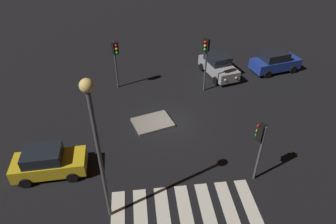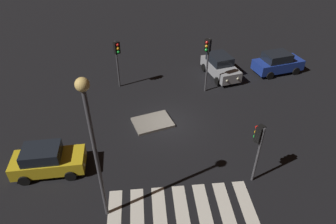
% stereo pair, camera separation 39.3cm
% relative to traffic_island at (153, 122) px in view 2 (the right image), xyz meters
% --- Properties ---
extents(ground_plane, '(80.00, 80.00, 0.00)m').
position_rel_traffic_island_xyz_m(ground_plane, '(1.10, -0.10, -0.09)').
color(ground_plane, black).
extents(traffic_island, '(3.15, 2.70, 0.18)m').
position_rel_traffic_island_xyz_m(traffic_island, '(0.00, 0.00, 0.00)').
color(traffic_island, gray).
rests_on(traffic_island, ground).
extents(car_silver, '(2.88, 4.68, 1.92)m').
position_rel_traffic_island_xyz_m(car_silver, '(6.42, 6.52, 0.85)').
color(car_silver, '#9EA0A5').
rests_on(car_silver, ground).
extents(car_yellow, '(4.19, 2.08, 1.80)m').
position_rel_traffic_island_xyz_m(car_yellow, '(-6.28, -4.00, 0.79)').
color(car_yellow, gold).
rests_on(car_yellow, ground).
extents(car_blue, '(4.71, 2.81, 1.94)m').
position_rel_traffic_island_xyz_m(car_blue, '(11.79, 6.64, 0.86)').
color(car_blue, '#1E389E').
rests_on(car_blue, ground).
extents(traffic_light_north, '(0.54, 0.53, 4.60)m').
position_rel_traffic_island_xyz_m(traffic_light_north, '(4.53, 3.91, 3.39)').
color(traffic_light_north, '#47474C').
rests_on(traffic_light_north, ground).
extents(traffic_light_east, '(0.54, 0.53, 3.81)m').
position_rel_traffic_island_xyz_m(traffic_light_east, '(5.31, -5.70, 2.80)').
color(traffic_light_east, '#47474C').
rests_on(traffic_light_east, ground).
extents(traffic_light_west, '(0.54, 0.53, 4.08)m').
position_rel_traffic_island_xyz_m(traffic_light_west, '(-2.45, 5.33, 3.00)').
color(traffic_light_west, '#47474C').
rests_on(traffic_light_west, ground).
extents(street_lamp, '(0.56, 0.56, 7.93)m').
position_rel_traffic_island_xyz_m(street_lamp, '(-2.73, -7.28, 5.29)').
color(street_lamp, '#47474C').
rests_on(street_lamp, ground).
extents(crosswalk_near, '(7.60, 3.20, 0.02)m').
position_rel_traffic_island_xyz_m(crosswalk_near, '(1.10, -7.48, -0.08)').
color(crosswalk_near, silver).
rests_on(crosswalk_near, ground).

